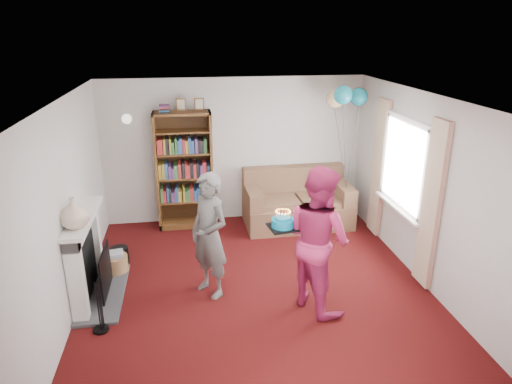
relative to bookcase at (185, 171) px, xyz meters
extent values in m
plane|color=black|center=(0.88, -2.30, -0.97)|extent=(5.00, 5.00, 0.00)
cube|color=silver|center=(0.88, 0.21, 0.28)|extent=(4.50, 0.02, 2.50)
cube|color=silver|center=(-1.38, -2.30, 0.28)|extent=(0.02, 5.00, 2.50)
cube|color=silver|center=(3.14, -2.30, 0.28)|extent=(0.02, 5.00, 2.50)
cube|color=white|center=(0.88, -2.30, 1.53)|extent=(4.50, 5.00, 0.01)
cube|color=#3F3F42|center=(-1.12, -2.10, -0.95)|extent=(0.55, 1.40, 0.04)
cube|color=white|center=(-1.27, -2.65, -0.44)|extent=(0.18, 0.14, 1.06)
cube|color=white|center=(-1.27, -1.55, -0.44)|extent=(0.18, 0.14, 1.06)
cube|color=white|center=(-1.27, -2.10, 0.03)|extent=(0.18, 1.24, 0.16)
cube|color=white|center=(-1.24, -2.10, 0.13)|extent=(0.28, 1.35, 0.05)
cube|color=black|center=(-1.29, -2.10, -0.49)|extent=(0.10, 0.80, 0.86)
cube|color=black|center=(-1.05, -2.10, -0.64)|extent=(0.02, 0.70, 0.60)
cylinder|color=black|center=(-1.02, -2.88, -0.65)|extent=(0.18, 0.18, 0.64)
cylinder|color=black|center=(-0.99, -1.30, -0.84)|extent=(0.26, 0.26, 0.26)
cube|color=white|center=(3.09, -1.70, 1.10)|extent=(0.08, 1.30, 0.08)
cube|color=white|center=(3.09, -1.70, -0.15)|extent=(0.08, 1.30, 0.08)
cube|color=white|center=(3.12, -1.70, 0.48)|extent=(0.01, 1.15, 1.20)
cube|color=white|center=(3.06, -1.70, -0.18)|extent=(0.14, 1.32, 0.04)
cube|color=beige|center=(3.08, -2.52, 0.18)|extent=(0.07, 0.38, 2.20)
cube|color=beige|center=(3.08, -0.88, 0.18)|extent=(0.07, 0.38, 2.20)
cylinder|color=gold|center=(-0.87, 0.15, 0.93)|extent=(0.04, 0.12, 0.04)
sphere|color=white|center=(-0.87, 0.06, 0.91)|extent=(0.16, 0.16, 0.16)
cube|color=#472B14|center=(0.00, 0.16, 0.02)|extent=(0.94, 0.04, 1.99)
cube|color=brown|center=(-0.45, -0.03, 0.02)|extent=(0.04, 0.42, 1.99)
cube|color=brown|center=(0.45, -0.03, 0.02)|extent=(0.04, 0.42, 1.99)
cube|color=brown|center=(0.00, -0.03, 1.00)|extent=(0.94, 0.42, 0.04)
cube|color=brown|center=(0.00, -0.03, -0.92)|extent=(0.94, 0.42, 0.10)
cube|color=brown|center=(0.00, -0.03, -0.50)|extent=(0.86, 0.38, 0.03)
cube|color=brown|center=(0.00, -0.03, -0.08)|extent=(0.86, 0.38, 0.02)
cube|color=brown|center=(0.00, -0.03, 0.34)|extent=(0.86, 0.38, 0.02)
cube|color=brown|center=(0.00, -0.03, 0.70)|extent=(0.86, 0.38, 0.02)
cube|color=maroon|center=(-0.26, -0.05, 1.08)|extent=(0.16, 0.22, 0.12)
cube|color=brown|center=(0.00, 0.02, 1.13)|extent=(0.16, 0.02, 0.20)
cube|color=brown|center=(0.30, 0.02, 1.13)|extent=(0.16, 0.02, 0.20)
cube|color=brown|center=(1.91, -0.30, -0.76)|extent=(1.81, 0.96, 0.43)
cube|color=brown|center=(1.91, 0.06, -0.39)|extent=(1.81, 0.24, 0.75)
cube|color=brown|center=(1.12, -0.30, -0.55)|extent=(0.24, 0.91, 0.59)
cube|color=brown|center=(2.70, -0.30, -0.55)|extent=(0.24, 0.91, 0.59)
cube|color=brown|center=(1.51, -0.38, -0.51)|extent=(0.77, 0.66, 0.12)
cube|color=brown|center=(2.32, -0.38, -0.51)|extent=(0.77, 0.66, 0.12)
cylinder|color=#996A47|center=(-1.02, -1.56, -0.84)|extent=(0.35, 0.35, 0.26)
cube|color=beige|center=(-1.02, -1.56, -0.68)|extent=(0.25, 0.19, 0.06)
imported|color=black|center=(0.28, -2.26, -0.16)|extent=(0.67, 0.71, 1.63)
imported|color=#AC2252|center=(1.55, -2.74, -0.07)|extent=(0.99, 1.08, 1.80)
cube|color=black|center=(1.14, -2.61, 0.05)|extent=(0.33, 0.33, 0.02)
cylinder|color=#0E7DA2|center=(1.14, -2.61, 0.11)|extent=(0.27, 0.27, 0.10)
cylinder|color=#0E7DA2|center=(1.14, -2.61, 0.17)|extent=(0.20, 0.20, 0.04)
cylinder|color=#E2647B|center=(1.22, -2.61, 0.21)|extent=(0.01, 0.01, 0.09)
sphere|color=orange|center=(1.22, -2.61, 0.26)|extent=(0.02, 0.02, 0.02)
cylinder|color=#E2647B|center=(1.22, -2.57, 0.21)|extent=(0.01, 0.01, 0.09)
sphere|color=orange|center=(1.22, -2.57, 0.26)|extent=(0.02, 0.02, 0.02)
cylinder|color=#E2647B|center=(1.19, -2.54, 0.21)|extent=(0.01, 0.01, 0.09)
sphere|color=orange|center=(1.19, -2.54, 0.26)|extent=(0.02, 0.02, 0.02)
cylinder|color=#E2647B|center=(1.15, -2.53, 0.21)|extent=(0.01, 0.01, 0.09)
sphere|color=orange|center=(1.15, -2.53, 0.26)|extent=(0.02, 0.02, 0.02)
cylinder|color=#E2647B|center=(1.11, -2.53, 0.21)|extent=(0.01, 0.01, 0.09)
sphere|color=orange|center=(1.11, -2.53, 0.26)|extent=(0.02, 0.02, 0.02)
cylinder|color=#E2647B|center=(1.08, -2.56, 0.21)|extent=(0.01, 0.01, 0.09)
sphere|color=orange|center=(1.08, -2.56, 0.26)|extent=(0.02, 0.02, 0.02)
cylinder|color=#E2647B|center=(1.06, -2.59, 0.21)|extent=(0.01, 0.01, 0.09)
sphere|color=orange|center=(1.06, -2.59, 0.26)|extent=(0.02, 0.02, 0.02)
cylinder|color=#E2647B|center=(1.06, -2.63, 0.21)|extent=(0.01, 0.01, 0.09)
sphere|color=orange|center=(1.06, -2.63, 0.26)|extent=(0.02, 0.02, 0.02)
cylinder|color=#E2647B|center=(1.08, -2.66, 0.21)|extent=(0.01, 0.01, 0.09)
sphere|color=orange|center=(1.08, -2.66, 0.26)|extent=(0.02, 0.02, 0.02)
cylinder|color=#E2647B|center=(1.11, -2.69, 0.21)|extent=(0.01, 0.01, 0.09)
sphere|color=orange|center=(1.11, -2.69, 0.26)|extent=(0.02, 0.02, 0.02)
cylinder|color=#E2647B|center=(1.15, -2.69, 0.21)|extent=(0.01, 0.01, 0.09)
sphere|color=orange|center=(1.15, -2.69, 0.26)|extent=(0.02, 0.02, 0.02)
cylinder|color=#E2647B|center=(1.19, -2.68, 0.21)|extent=(0.01, 0.01, 0.09)
sphere|color=orange|center=(1.19, -2.68, 0.26)|extent=(0.02, 0.02, 0.02)
cylinder|color=#E2647B|center=(1.22, -2.65, 0.21)|extent=(0.01, 0.01, 0.09)
sphere|color=orange|center=(1.22, -2.65, 0.26)|extent=(0.02, 0.02, 0.02)
sphere|color=#3F3F3F|center=(2.70, -0.50, -0.28)|extent=(0.02, 0.02, 0.02)
sphere|color=teal|center=(2.84, -0.41, 1.25)|extent=(0.29, 0.29, 0.29)
sphere|color=#F8E397|center=(2.51, -0.22, 1.19)|extent=(0.29, 0.29, 0.29)
sphere|color=teal|center=(2.51, -0.60, 1.31)|extent=(0.29, 0.29, 0.29)
imported|color=beige|center=(-1.24, -2.45, 0.33)|extent=(0.37, 0.37, 0.36)
camera|label=1|loc=(0.06, -7.47, 2.31)|focal=32.00mm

